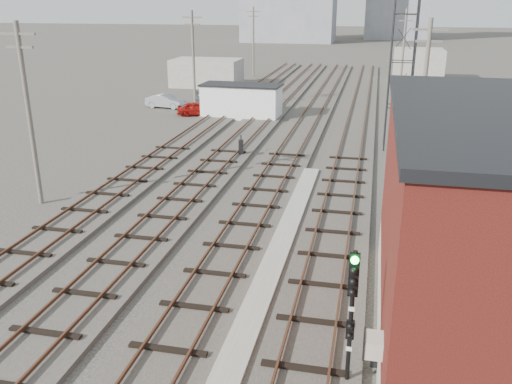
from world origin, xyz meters
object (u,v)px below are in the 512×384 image
(switch_stand, at_px, (241,147))
(site_trailer, at_px, (241,101))
(signal_mast, at_px, (351,310))
(car_grey, at_px, (215,96))
(car_silver, at_px, (166,101))
(car_red, at_px, (197,109))

(switch_stand, distance_m, site_trailer, 12.73)
(signal_mast, distance_m, car_grey, 43.97)
(car_silver, xyz_separation_m, car_grey, (3.60, 4.36, -0.06))
(signal_mast, xyz_separation_m, car_silver, (-19.44, 36.62, -1.72))
(signal_mast, distance_m, switch_stand, 23.06)
(car_red, bearing_deg, site_trailer, -107.44)
(car_red, distance_m, car_grey, 7.15)
(signal_mast, bearing_deg, car_silver, 117.96)
(signal_mast, height_order, site_trailer, signal_mast)
(switch_stand, xyz_separation_m, car_red, (-7.13, 12.38, -0.03))
(signal_mast, bearing_deg, car_grey, 111.14)
(site_trailer, relative_size, car_silver, 1.81)
(signal_mast, distance_m, car_red, 37.22)
(car_grey, bearing_deg, car_red, 171.43)
(signal_mast, bearing_deg, switch_stand, 111.01)
(site_trailer, relative_size, car_grey, 1.77)
(car_silver, bearing_deg, car_red, -116.58)
(site_trailer, distance_m, car_red, 4.22)
(signal_mast, relative_size, car_red, 1.11)
(car_silver, height_order, car_grey, car_silver)
(car_grey, bearing_deg, signal_mast, -171.17)
(car_red, bearing_deg, signal_mast, -172.49)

